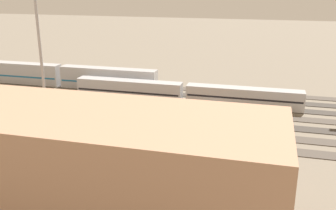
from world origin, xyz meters
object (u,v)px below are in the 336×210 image
object	(u,v)px
train_on_track_1	(61,76)
maintenance_shed	(15,154)
train_on_track_2	(184,93)
train_on_track_6	(180,128)
light_mast_1	(39,35)

from	to	relation	value
train_on_track_1	maintenance_shed	xyz separation A→B (m)	(-21.30, 46.47, 3.12)
train_on_track_1	maintenance_shed	world-z (taller)	maintenance_shed
train_on_track_2	train_on_track_1	size ratio (longest dim) A/B	1.00
train_on_track_1	train_on_track_6	bearing A→B (deg)	144.48
maintenance_shed	train_on_track_6	bearing A→B (deg)	-122.59
train_on_track_2	train_on_track_1	distance (m)	31.57
train_on_track_6	maintenance_shed	size ratio (longest dim) A/B	0.17
train_on_track_6	light_mast_1	distance (m)	25.98
train_on_track_1	light_mast_1	world-z (taller)	light_mast_1
train_on_track_6	train_on_track_1	bearing A→B (deg)	-35.52
train_on_track_2	train_on_track_6	bearing A→B (deg)	100.92
train_on_track_6	maintenance_shed	distance (m)	25.73
train_on_track_1	maintenance_shed	bearing A→B (deg)	114.62
train_on_track_1	train_on_track_6	distance (m)	43.03
train_on_track_1	train_on_track_6	xyz separation A→B (m)	(-35.03, 25.00, -0.42)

